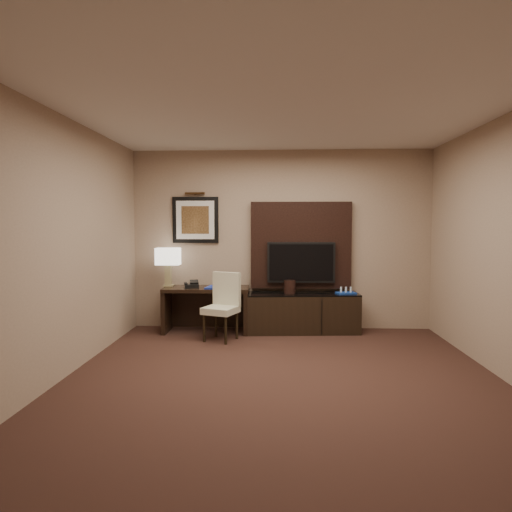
# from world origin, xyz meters

# --- Properties ---
(floor) EXTENTS (4.50, 5.00, 0.01)m
(floor) POSITION_xyz_m (0.00, 0.00, -0.01)
(floor) COLOR black
(floor) RESTS_ON ground
(ceiling) EXTENTS (4.50, 5.00, 0.01)m
(ceiling) POSITION_xyz_m (0.00, 0.00, 2.70)
(ceiling) COLOR silver
(ceiling) RESTS_ON wall_back
(wall_back) EXTENTS (4.50, 0.01, 2.70)m
(wall_back) POSITION_xyz_m (0.00, 2.50, 1.35)
(wall_back) COLOR gray
(wall_back) RESTS_ON floor
(wall_front) EXTENTS (4.50, 0.01, 2.70)m
(wall_front) POSITION_xyz_m (0.00, -2.50, 1.35)
(wall_front) COLOR gray
(wall_front) RESTS_ON floor
(wall_left) EXTENTS (0.01, 5.00, 2.70)m
(wall_left) POSITION_xyz_m (-2.25, 0.00, 1.35)
(wall_left) COLOR gray
(wall_left) RESTS_ON floor
(desk) EXTENTS (1.26, 0.57, 0.66)m
(desk) POSITION_xyz_m (-1.09, 2.15, 0.33)
(desk) COLOR black
(desk) RESTS_ON floor
(credenza) EXTENTS (1.71, 0.59, 0.58)m
(credenza) POSITION_xyz_m (0.30, 2.20, 0.29)
(credenza) COLOR black
(credenza) RESTS_ON floor
(tv_wall_panel) EXTENTS (1.50, 0.12, 1.30)m
(tv_wall_panel) POSITION_xyz_m (0.30, 2.44, 1.27)
(tv_wall_panel) COLOR black
(tv_wall_panel) RESTS_ON wall_back
(tv) EXTENTS (1.00, 0.08, 0.60)m
(tv) POSITION_xyz_m (0.30, 2.34, 1.02)
(tv) COLOR black
(tv) RESTS_ON tv_wall_panel
(artwork) EXTENTS (0.70, 0.04, 0.70)m
(artwork) POSITION_xyz_m (-1.30, 2.48, 1.65)
(artwork) COLOR black
(artwork) RESTS_ON wall_back
(picture_light) EXTENTS (0.04, 0.04, 0.30)m
(picture_light) POSITION_xyz_m (-1.30, 2.44, 2.05)
(picture_light) COLOR #422A15
(picture_light) RESTS_ON wall_back
(desk_chair) EXTENTS (0.56, 0.59, 0.86)m
(desk_chair) POSITION_xyz_m (-0.82, 1.68, 0.43)
(desk_chair) COLOR beige
(desk_chair) RESTS_ON floor
(table_lamp) EXTENTS (0.39, 0.26, 0.60)m
(table_lamp) POSITION_xyz_m (-1.67, 2.23, 0.96)
(table_lamp) COLOR #9D8F61
(table_lamp) RESTS_ON desk
(desk_phone) EXTENTS (0.24, 0.23, 0.10)m
(desk_phone) POSITION_xyz_m (-1.30, 2.09, 0.72)
(desk_phone) COLOR black
(desk_phone) RESTS_ON desk
(blue_folder) EXTENTS (0.29, 0.36, 0.02)m
(blue_folder) POSITION_xyz_m (-0.95, 2.08, 0.67)
(blue_folder) COLOR #172C98
(blue_folder) RESTS_ON desk
(book) EXTENTS (0.18, 0.04, 0.25)m
(book) POSITION_xyz_m (-0.96, 2.13, 0.79)
(book) COLOR tan
(book) RESTS_ON desk
(water_bottle) EXTENTS (0.08, 0.08, 0.19)m
(water_bottle) POSITION_xyz_m (-0.67, 2.22, 0.76)
(water_bottle) COLOR silver
(water_bottle) RESTS_ON desk
(ice_bucket) EXTENTS (0.18, 0.18, 0.19)m
(ice_bucket) POSITION_xyz_m (0.13, 2.18, 0.67)
(ice_bucket) COLOR black
(ice_bucket) RESTS_ON credenza
(minibar_tray) EXTENTS (0.31, 0.23, 0.10)m
(minibar_tray) POSITION_xyz_m (0.95, 2.20, 0.63)
(minibar_tray) COLOR #173C9B
(minibar_tray) RESTS_ON credenza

